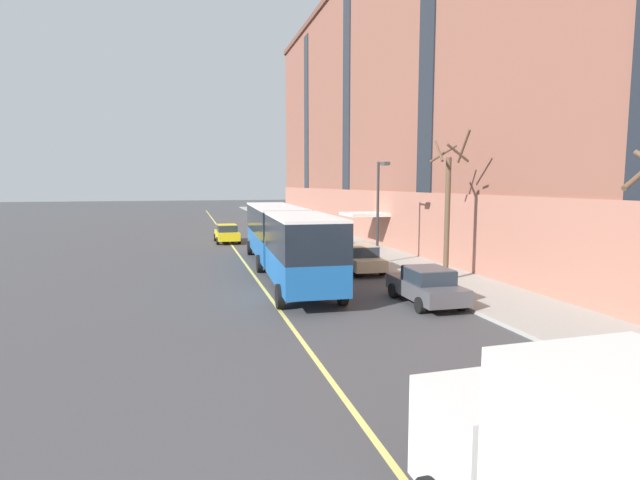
% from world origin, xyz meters
% --- Properties ---
extents(ground_plane, '(260.00, 260.00, 0.00)m').
position_xyz_m(ground_plane, '(0.00, 0.00, 0.00)').
color(ground_plane, '#424244').
extents(sidewalk, '(4.45, 160.00, 0.15)m').
position_xyz_m(sidewalk, '(8.72, 3.00, 0.07)').
color(sidewalk, '#9E9B93').
rests_on(sidewalk, ground).
extents(apartment_facade, '(15.20, 110.00, 25.09)m').
position_xyz_m(apartment_facade, '(16.93, 0.00, 12.53)').
color(apartment_facade, brown).
rests_on(apartment_facade, ground).
extents(city_bus, '(3.59, 18.89, 3.61)m').
position_xyz_m(city_bus, '(1.07, 5.55, 2.10)').
color(city_bus, '#19569E').
rests_on(city_bus, ground).
extents(parked_car_champagne_1, '(2.01, 4.80, 1.56)m').
position_xyz_m(parked_car_champagne_1, '(5.28, 4.89, 0.78)').
color(parked_car_champagne_1, '#BCAD89').
rests_on(parked_car_champagne_1, ground).
extents(parked_car_champagne_2, '(2.04, 4.59, 1.56)m').
position_xyz_m(parked_car_champagne_2, '(5.38, 23.95, 0.78)').
color(parked_car_champagne_2, '#BCAD89').
rests_on(parked_car_champagne_2, ground).
extents(parked_car_darkgray_4, '(2.04, 4.44, 1.56)m').
position_xyz_m(parked_car_darkgray_4, '(5.43, -3.09, 0.78)').
color(parked_car_darkgray_4, '#4C4C51').
rests_on(parked_car_darkgray_4, ground).
extents(parked_car_darkgray_5, '(2.01, 4.42, 1.56)m').
position_xyz_m(parked_car_darkgray_5, '(5.26, 10.90, 0.78)').
color(parked_car_darkgray_5, '#4C4C51').
rests_on(parked_car_darkgray_5, ground).
extents(parked_car_navy_6, '(1.94, 4.41, 1.56)m').
position_xyz_m(parked_car_navy_6, '(5.45, 30.82, 0.78)').
color(parked_car_navy_6, navy).
rests_on(parked_car_navy_6, ground).
extents(taxi_cab, '(2.02, 4.44, 1.56)m').
position_xyz_m(taxi_cab, '(-0.85, 21.03, 0.78)').
color(taxi_cab, yellow).
rests_on(taxi_cab, ground).
extents(street_tree_mid_block, '(1.59, 1.72, 7.42)m').
position_xyz_m(street_tree_mid_block, '(8.48, 0.75, 3.82)').
color(street_tree_mid_block, brown).
rests_on(street_tree_mid_block, sidewalk).
extents(street_lamp, '(0.36, 1.48, 6.13)m').
position_xyz_m(street_lamp, '(7.10, 6.42, 3.96)').
color(street_lamp, '#2D2D30').
rests_on(street_lamp, sidewalk).
extents(lane_centerline, '(0.16, 140.00, 0.01)m').
position_xyz_m(lane_centerline, '(-0.64, 3.00, 0.00)').
color(lane_centerline, '#E0D66B').
rests_on(lane_centerline, ground).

